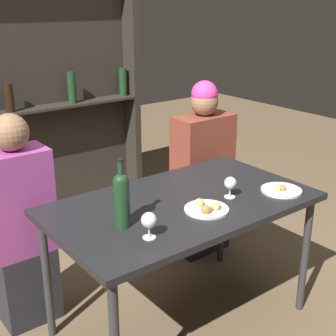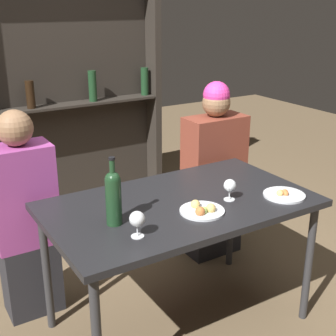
{
  "view_description": "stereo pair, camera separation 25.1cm",
  "coord_description": "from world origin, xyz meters",
  "views": [
    {
      "loc": [
        -1.44,
        -1.75,
        1.77
      ],
      "look_at": [
        0.0,
        0.12,
        0.91
      ],
      "focal_mm": 50.0,
      "sensor_mm": 36.0,
      "label": 1
    },
    {
      "loc": [
        -1.23,
        -1.89,
        1.77
      ],
      "look_at": [
        0.0,
        0.12,
        0.91
      ],
      "focal_mm": 50.0,
      "sensor_mm": 36.0,
      "label": 2
    }
  ],
  "objects": [
    {
      "name": "seated_person_left",
      "position": [
        -0.68,
        0.56,
        0.58
      ],
      "size": [
        0.35,
        0.22,
        1.23
      ],
      "color": "#26262B",
      "rests_on": "ground_plane"
    },
    {
      "name": "wine_glass_1",
      "position": [
        0.24,
        -0.12,
        0.84
      ],
      "size": [
        0.07,
        0.07,
        0.12
      ],
      "color": "silver",
      "rests_on": "dining_table"
    },
    {
      "name": "ground_plane",
      "position": [
        0.0,
        0.0,
        0.0
      ],
      "size": [
        10.0,
        10.0,
        0.0
      ],
      "primitive_type": "plane",
      "color": "brown"
    },
    {
      "name": "wine_glass_0",
      "position": [
        -0.37,
        -0.23,
        0.85
      ],
      "size": [
        0.07,
        0.07,
        0.12
      ],
      "color": "silver",
      "rests_on": "dining_table"
    },
    {
      "name": "dining_table",
      "position": [
        0.0,
        0.0,
        0.7
      ],
      "size": [
        1.41,
        0.82,
        0.76
      ],
      "color": "black",
      "rests_on": "ground_plane"
    },
    {
      "name": "food_plate_1",
      "position": [
        0.02,
        -0.17,
        0.78
      ],
      "size": [
        0.23,
        0.23,
        0.05
      ],
      "color": "silver",
      "rests_on": "dining_table"
    },
    {
      "name": "wine_bottle",
      "position": [
        -0.41,
        -0.06,
        0.91
      ],
      "size": [
        0.08,
        0.08,
        0.33
      ],
      "color": "#19381E",
      "rests_on": "dining_table"
    },
    {
      "name": "wine_rack_wall",
      "position": [
        0.0,
        1.82,
        1.17
      ],
      "size": [
        1.76,
        0.21,
        2.33
      ],
      "color": "#28231E",
      "rests_on": "ground_plane"
    },
    {
      "name": "seated_person_right",
      "position": [
        0.65,
        0.56,
        0.6
      ],
      "size": [
        0.43,
        0.22,
        1.26
      ],
      "color": "#26262B",
      "rests_on": "ground_plane"
    },
    {
      "name": "food_plate_0",
      "position": [
        0.52,
        -0.23,
        0.77
      ],
      "size": [
        0.23,
        0.23,
        0.04
      ],
      "color": "silver",
      "rests_on": "dining_table"
    }
  ]
}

